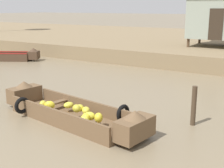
% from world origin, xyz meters
% --- Properties ---
extents(ground_plane, '(300.00, 300.00, 0.00)m').
position_xyz_m(ground_plane, '(0.00, 10.00, 0.00)').
color(ground_plane, '#7A6B51').
extents(riverbank_strip, '(160.00, 20.00, 0.88)m').
position_xyz_m(riverbank_strip, '(0.00, 24.41, 0.44)').
color(riverbank_strip, '#7F6B4C').
rests_on(riverbank_strip, ground).
extents(banana_boat, '(5.32, 1.94, 0.83)m').
position_xyz_m(banana_boat, '(0.98, 5.81, 0.28)').
color(banana_boat, brown).
rests_on(banana_boat, ground).
extents(stilt_house_left, '(4.36, 3.29, 3.81)m').
position_xyz_m(stilt_house_left, '(2.14, 19.04, 2.83)').
color(stilt_house_left, '#4C3826').
rests_on(stilt_house_left, riverbank_strip).
extents(mooring_post, '(0.14, 0.14, 1.14)m').
position_xyz_m(mooring_post, '(4.14, 7.37, 0.57)').
color(mooring_post, '#423323').
rests_on(mooring_post, ground).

